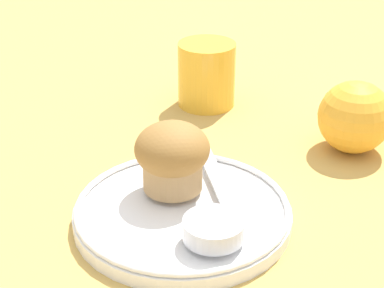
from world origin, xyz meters
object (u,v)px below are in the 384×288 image
at_px(butter_knife, 218,181).
at_px(orange_fruit, 355,117).
at_px(juice_glass, 207,74).
at_px(muffin, 172,156).

xyz_separation_m(butter_knife, orange_fruit, (0.04, 0.19, 0.02)).
relative_size(butter_knife, juice_glass, 1.67).
distance_m(butter_knife, juice_glass, 0.24).
distance_m(butter_knife, orange_fruit, 0.20).
relative_size(muffin, juice_glass, 0.87).
height_order(muffin, orange_fruit, muffin).
relative_size(muffin, butter_knife, 0.52).
bearing_deg(orange_fruit, butter_knife, -101.78).
relative_size(orange_fruit, juice_glass, 0.99).
bearing_deg(butter_knife, orange_fruit, 112.14).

